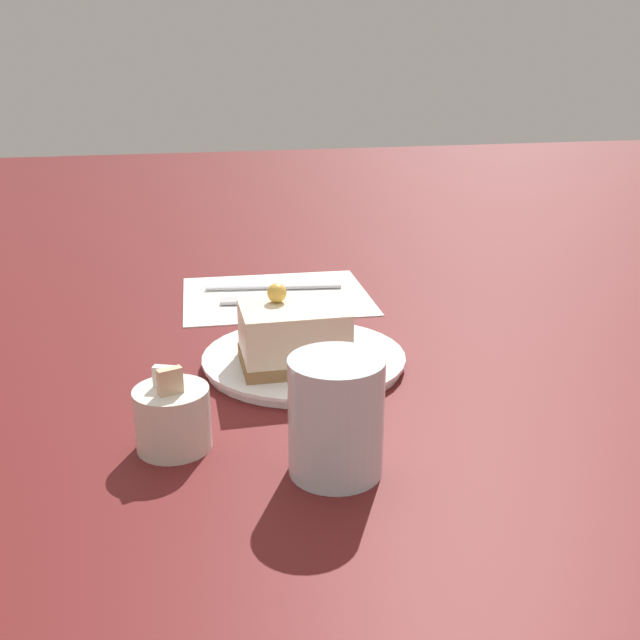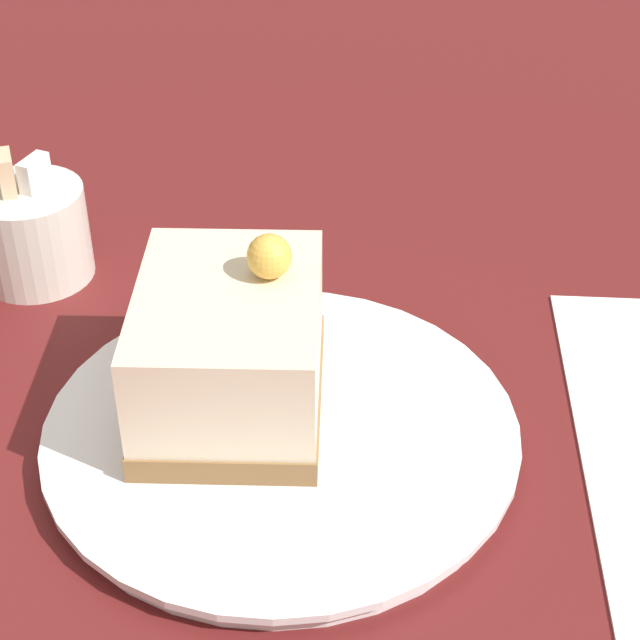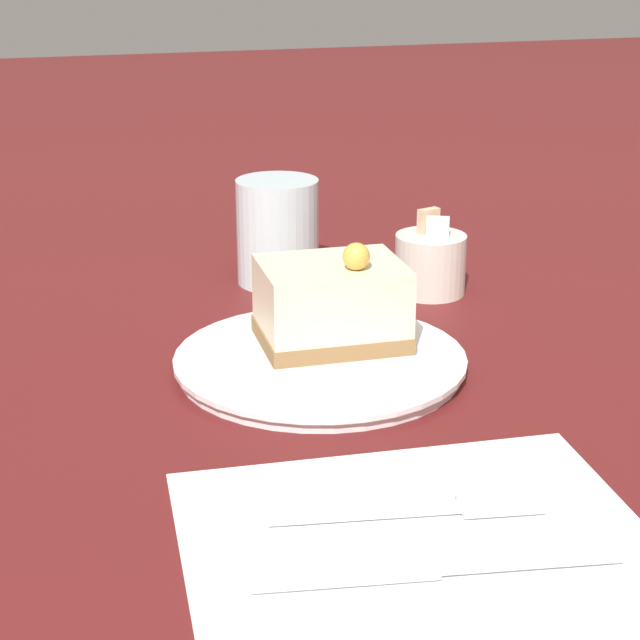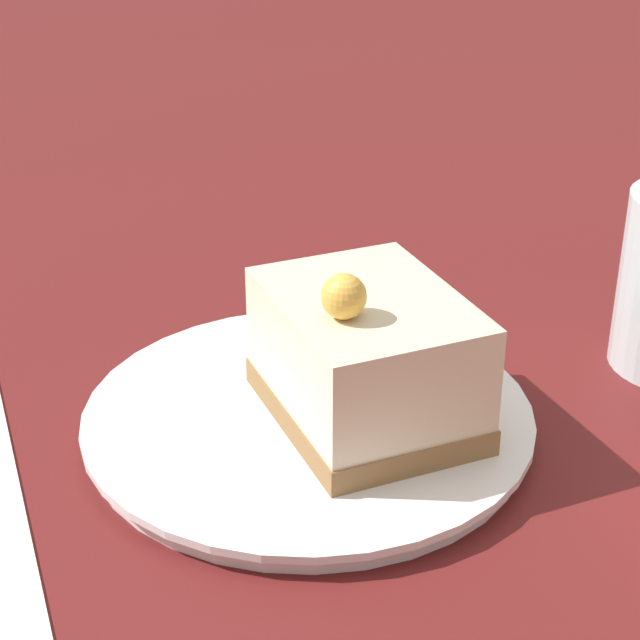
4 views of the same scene
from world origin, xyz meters
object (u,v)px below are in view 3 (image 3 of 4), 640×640
at_px(knife, 403,571).
at_px(drinking_glass, 278,232).
at_px(cake_slice, 333,305).
at_px(fork, 430,508).
at_px(sugar_bowl, 430,263).
at_px(plate, 320,362).

height_order(knife, drinking_glass, drinking_glass).
bearing_deg(knife, drinking_glass, -177.62).
height_order(cake_slice, knife, cake_slice).
distance_m(cake_slice, fork, 0.24).
relative_size(knife, sugar_bowl, 2.55).
bearing_deg(knife, plate, -178.31).
bearing_deg(sugar_bowl, plate, -45.21).
bearing_deg(knife, cake_slice, 179.09).
height_order(knife, sugar_bowl, sugar_bowl).
bearing_deg(fork, drinking_glass, -173.61).
height_order(fork, sugar_bowl, sugar_bowl).
distance_m(plate, cake_slice, 0.04).
xyz_separation_m(cake_slice, fork, (0.23, -0.01, -0.04)).
xyz_separation_m(sugar_bowl, drinking_glass, (-0.07, -0.12, 0.02)).
distance_m(cake_slice, sugar_bowl, 0.18).
xyz_separation_m(cake_slice, sugar_bowl, (-0.12, 0.13, -0.02)).
xyz_separation_m(plate, sugar_bowl, (-0.14, 0.14, 0.02)).
bearing_deg(plate, knife, -7.28).
xyz_separation_m(plate, cake_slice, (-0.02, 0.02, 0.04)).
bearing_deg(sugar_bowl, drinking_glass, -119.00).
distance_m(cake_slice, drinking_glass, 0.19).
xyz_separation_m(knife, drinking_glass, (-0.48, 0.06, 0.04)).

